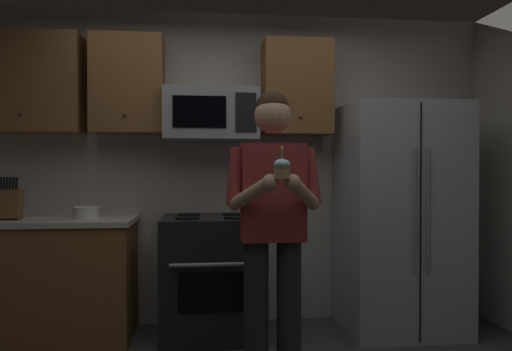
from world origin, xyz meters
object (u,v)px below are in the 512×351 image
at_px(oven_range, 212,276).
at_px(bowl_large_white, 86,212).
at_px(person, 273,218).
at_px(cupcake, 282,168).
at_px(microwave, 211,115).
at_px(refrigerator, 400,218).
at_px(knife_block, 10,203).

relative_size(oven_range, bowl_large_white, 4.92).
bearing_deg(person, oven_range, 111.85).
height_order(bowl_large_white, cupcake, cupcake).
relative_size(microwave, refrigerator, 0.41).
distance_m(oven_range, refrigerator, 1.56).
relative_size(oven_range, knife_block, 2.91).
distance_m(oven_range, cupcake, 1.50).
bearing_deg(person, refrigerator, 36.02).
bearing_deg(bowl_large_white, refrigerator, -0.39).
bearing_deg(microwave, oven_range, -90.02).
bearing_deg(bowl_large_white, microwave, 8.65).
bearing_deg(microwave, bowl_large_white, -171.35).
height_order(microwave, knife_block, microwave).
relative_size(oven_range, refrigerator, 0.52).
xyz_separation_m(bowl_large_white, person, (1.28, -0.85, 0.03)).
xyz_separation_m(knife_block, person, (1.82, -0.85, -0.04)).
bearing_deg(microwave, cupcake, -75.15).
bearing_deg(bowl_large_white, oven_range, 1.39).
height_order(knife_block, person, person).
bearing_deg(oven_range, cupcake, -73.75).
distance_m(microwave, person, 1.28).
relative_size(oven_range, cupcake, 5.36).
bearing_deg(cupcake, microwave, 104.85).
xyz_separation_m(microwave, person, (0.35, -0.99, -0.72)).
bearing_deg(refrigerator, microwave, 173.97).
height_order(refrigerator, person, refrigerator).
bearing_deg(bowl_large_white, person, -33.56).
bearing_deg(knife_block, cupcake, -32.79).
distance_m(microwave, refrigerator, 1.72).
xyz_separation_m(oven_range, refrigerator, (1.50, -0.04, 0.44)).
height_order(knife_block, bowl_large_white, knife_block).
bearing_deg(knife_block, microwave, 5.78).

